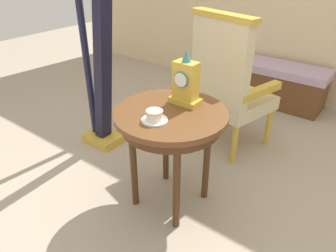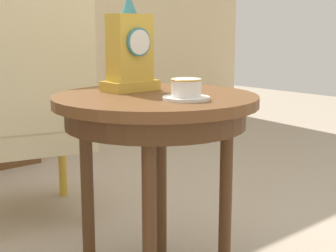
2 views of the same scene
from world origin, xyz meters
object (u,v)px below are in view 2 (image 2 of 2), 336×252
side_table (156,119)px  teacup_left (186,90)px  mantel_clock (130,52)px  armchair (30,98)px

side_table → teacup_left: (-0.00, -0.15, 0.11)m
teacup_left → side_table: bearing=89.2°
mantel_clock → armchair: bearing=93.9°
side_table → armchair: bearing=93.0°
armchair → mantel_clock: bearing=-86.1°
mantel_clock → teacup_left: bearing=-91.2°
side_table → armchair: 0.82m
teacup_left → armchair: (-0.04, 0.97, -0.12)m
side_table → armchair: size_ratio=0.60×
teacup_left → armchair: 0.98m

